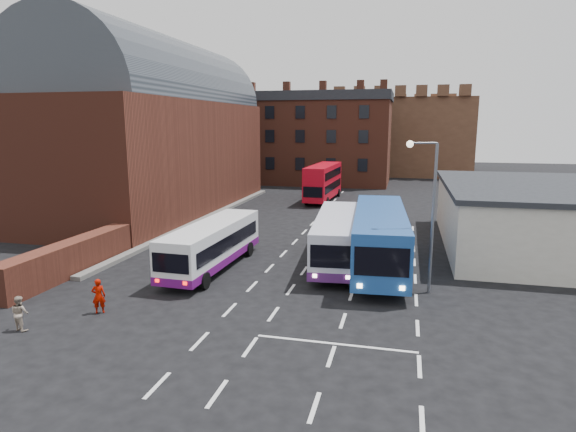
% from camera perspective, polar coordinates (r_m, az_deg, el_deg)
% --- Properties ---
extents(ground, '(180.00, 180.00, 0.00)m').
position_cam_1_polar(ground, '(22.39, -6.20, -10.27)').
color(ground, black).
extents(railway_station, '(12.00, 28.00, 16.00)m').
position_cam_1_polar(railway_station, '(46.54, -15.74, 9.95)').
color(railway_station, '#602B1E').
rests_on(railway_station, ground).
extents(forecourt_wall, '(1.20, 10.00, 1.80)m').
position_cam_1_polar(forecourt_wall, '(28.67, -24.41, -4.57)').
color(forecourt_wall, '#602B1E').
rests_on(forecourt_wall, ground).
extents(cream_building, '(10.40, 16.40, 4.25)m').
position_cam_1_polar(cream_building, '(34.98, 26.34, 0.03)').
color(cream_building, beige).
rests_on(cream_building, ground).
extents(brick_terrace, '(22.00, 10.00, 11.00)m').
position_cam_1_polar(brick_terrace, '(66.97, 2.37, 8.67)').
color(brick_terrace, brown).
rests_on(brick_terrace, ground).
extents(castle_keep, '(22.00, 22.00, 12.00)m').
position_cam_1_polar(castle_keep, '(85.63, 13.10, 9.21)').
color(castle_keep, brown).
rests_on(castle_keep, ground).
extents(bus_white_outbound, '(2.62, 9.51, 2.58)m').
position_cam_1_polar(bus_white_outbound, '(27.34, -8.93, -3.08)').
color(bus_white_outbound, silver).
rests_on(bus_white_outbound, ground).
extents(bus_white_inbound, '(3.28, 10.48, 2.81)m').
position_cam_1_polar(bus_white_inbound, '(28.26, 5.85, -2.25)').
color(bus_white_inbound, silver).
rests_on(bus_white_inbound, ground).
extents(bus_blue, '(3.66, 12.18, 3.28)m').
position_cam_1_polar(bus_blue, '(27.49, 10.82, -2.17)').
color(bus_blue, '#1D4A94').
rests_on(bus_blue, ground).
extents(bus_red_double, '(2.71, 9.61, 3.81)m').
position_cam_1_polar(bus_red_double, '(51.12, 4.19, 4.07)').
color(bus_red_double, red).
rests_on(bus_red_double, ground).
extents(street_lamp, '(1.44, 0.58, 7.30)m').
position_cam_1_polar(street_lamp, '(23.41, 16.31, 1.48)').
color(street_lamp, slate).
rests_on(street_lamp, ground).
extents(pedestrian_red, '(0.67, 0.58, 1.54)m').
position_cam_1_polar(pedestrian_red, '(22.48, -21.53, -8.81)').
color(pedestrian_red, '#A00D00').
rests_on(pedestrian_red, ground).
extents(pedestrian_beige, '(0.79, 0.68, 1.41)m').
position_cam_1_polar(pedestrian_beige, '(22.05, -29.20, -10.02)').
color(pedestrian_beige, tan).
rests_on(pedestrian_beige, ground).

